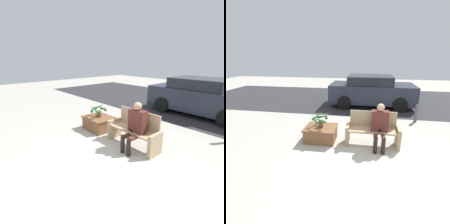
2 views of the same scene
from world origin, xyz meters
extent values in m
plane|color=#ADA89E|center=(0.00, 0.00, 0.00)|extent=(30.00, 30.00, 0.00)
cube|color=#2D2D30|center=(0.00, 6.17, 0.00)|extent=(20.00, 6.00, 0.01)
cube|color=tan|center=(-0.76, 0.93, 0.28)|extent=(0.09, 0.48, 0.56)
cube|color=tan|center=(0.61, 0.93, 0.28)|extent=(0.09, 0.48, 0.56)
cube|color=tan|center=(-0.07, 0.93, 0.44)|extent=(1.28, 0.44, 0.04)
cube|color=tan|center=(-0.07, 1.15, 0.69)|extent=(1.28, 0.04, 0.46)
cube|color=#51231E|center=(0.10, 0.90, 0.74)|extent=(0.44, 0.22, 0.56)
sphere|color=tan|center=(0.10, 0.88, 1.12)|extent=(0.20, 0.20, 0.20)
cylinder|color=#51231E|center=(0.00, 0.69, 0.40)|extent=(0.11, 0.41, 0.11)
cylinder|color=#51231E|center=(0.20, 0.69, 0.40)|extent=(0.11, 0.41, 0.11)
cylinder|color=black|center=(0.00, 0.49, 0.22)|extent=(0.10, 0.10, 0.45)
cylinder|color=black|center=(0.20, 0.49, 0.22)|extent=(0.10, 0.10, 0.45)
cube|color=black|center=(0.10, 0.67, 0.56)|extent=(0.07, 0.09, 0.12)
cube|color=brown|center=(-1.55, 0.97, 0.21)|extent=(0.86, 0.71, 0.42)
cube|color=brown|center=(-1.55, 0.97, 0.40)|extent=(0.91, 0.76, 0.04)
cylinder|color=brown|center=(-1.55, 0.97, 0.53)|extent=(0.13, 0.13, 0.21)
cone|color=#2D6B33|center=(-1.40, 1.00, 0.74)|extent=(0.16, 0.37, 0.28)
cone|color=#2D6B33|center=(-1.52, 1.15, 0.68)|extent=(0.40, 0.16, 0.18)
cone|color=#2D6B33|center=(-1.68, 1.08, 0.71)|extent=(0.31, 0.34, 0.24)
cone|color=#2D6B33|center=(-1.69, 0.86, 0.69)|extent=(0.31, 0.36, 0.20)
cone|color=#2D6B33|center=(-1.53, 0.80, 0.70)|extent=(0.39, 0.13, 0.22)
cube|color=#232838|center=(-0.06, 5.02, 0.63)|extent=(3.97, 1.80, 0.86)
cube|color=black|center=(-0.16, 5.02, 1.26)|extent=(2.06, 1.66, 0.40)
cylinder|color=black|center=(1.17, 4.12, 0.31)|extent=(0.63, 0.18, 0.63)
cylinder|color=black|center=(1.17, 5.92, 0.31)|extent=(0.63, 0.18, 0.63)
cylinder|color=black|center=(-1.29, 4.12, 0.31)|extent=(0.63, 0.18, 0.63)
cylinder|color=black|center=(-1.29, 5.92, 0.31)|extent=(0.63, 0.18, 0.63)
cylinder|color=#4C4C51|center=(1.57, 3.01, 0.29)|extent=(0.11, 0.11, 0.57)
sphere|color=#4C4C51|center=(1.57, 3.01, 0.60)|extent=(0.13, 0.13, 0.13)
camera|label=1|loc=(2.65, -2.24, 2.20)|focal=28.00mm
camera|label=2|loc=(-0.28, -3.56, 2.42)|focal=28.00mm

